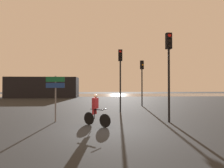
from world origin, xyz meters
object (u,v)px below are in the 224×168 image
(distant_building, at_px, (43,87))
(traffic_light_near_right, at_px, (169,61))
(cyclist, at_px, (96,110))
(traffic_light_center, at_px, (120,69))
(direction_sign_post, at_px, (55,90))
(traffic_light_far_right, at_px, (142,75))

(distant_building, xyz_separation_m, traffic_light_near_right, (14.70, -23.84, 1.56))
(distant_building, distance_m, cyclist, 26.75)
(traffic_light_center, bearing_deg, direction_sign_post, 45.97)
(traffic_light_far_right, relative_size, cyclist, 2.92)
(cyclist, bearing_deg, direction_sign_post, -77.89)
(traffic_light_far_right, bearing_deg, distant_building, -74.91)
(traffic_light_far_right, height_order, direction_sign_post, traffic_light_far_right)
(traffic_light_far_right, relative_size, traffic_light_near_right, 0.94)
(traffic_light_near_right, height_order, cyclist, traffic_light_near_right)
(direction_sign_post, bearing_deg, distant_building, -60.79)
(distant_building, bearing_deg, traffic_light_far_right, -45.71)
(traffic_light_far_right, bearing_deg, traffic_light_near_right, 57.92)
(traffic_light_far_right, distance_m, cyclist, 10.38)
(traffic_light_far_right, bearing_deg, traffic_light_center, 27.67)
(traffic_light_center, height_order, cyclist, traffic_light_center)
(distant_building, bearing_deg, cyclist, -66.60)
(distant_building, xyz_separation_m, traffic_light_far_right, (15.12, -15.50, 1.37))
(distant_building, relative_size, traffic_light_center, 2.57)
(direction_sign_post, bearing_deg, traffic_light_center, -128.04)
(traffic_light_near_right, bearing_deg, traffic_light_center, -60.68)
(traffic_light_near_right, relative_size, direction_sign_post, 1.93)
(distant_building, distance_m, traffic_light_far_right, 21.70)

